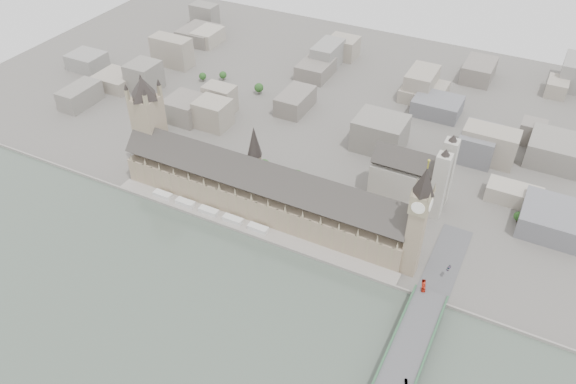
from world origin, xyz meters
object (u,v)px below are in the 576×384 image
at_px(westminster_abbey, 412,177).
at_px(car_approach, 449,268).
at_px(palace_of_westminster, 262,190).
at_px(red_bus_north, 424,286).
at_px(car_silver, 406,382).
at_px(elizabeth_tower, 419,215).
at_px(westminster_bridge, 400,372).
at_px(victoria_tower, 149,121).

bearing_deg(westminster_abbey, car_approach, -55.45).
relative_size(westminster_abbey, car_approach, 12.33).
xyz_separation_m(palace_of_westminster, red_bus_north, (155.25, -33.25, -10.91)).
bearing_deg(car_silver, car_approach, 69.39).
relative_size(elizabeth_tower, car_silver, 23.08).
height_order(car_silver, car_approach, car_approach).
distance_m(westminster_abbey, car_approach, 100.05).
xyz_separation_m(palace_of_westminster, car_approach, (167.10, -6.29, -11.65)).
relative_size(elizabeth_tower, westminster_bridge, 0.33).
xyz_separation_m(car_silver, car_approach, (-1.39, 109.92, 0.03)).
distance_m(elizabeth_tower, car_approach, 55.57).
distance_m(victoria_tower, westminster_abbey, 244.79).
height_order(westminster_abbey, car_silver, westminster_abbey).
relative_size(victoria_tower, car_silver, 21.47).
bearing_deg(palace_of_westminster, car_silver, -34.60).
bearing_deg(car_approach, car_silver, -85.05).
height_order(palace_of_westminster, westminster_bridge, palace_of_westminster).
height_order(palace_of_westminster, red_bus_north, palace_of_westminster).
bearing_deg(car_approach, palace_of_westminster, -177.93).
height_order(victoria_tower, westminster_abbey, victoria_tower).
height_order(elizabeth_tower, westminster_abbey, elizabeth_tower).
relative_size(elizabeth_tower, car_approach, 19.49).
height_order(elizabeth_tower, car_silver, elizabeth_tower).
distance_m(palace_of_westminster, westminster_bridge, 195.05).
distance_m(red_bus_north, car_silver, 84.02).
height_order(westminster_abbey, car_approach, westminster_abbey).
bearing_deg(westminster_abbey, palace_of_westminster, -145.83).
xyz_separation_m(victoria_tower, car_approach, (289.10, -12.59, -44.15)).
bearing_deg(westminster_abbey, elizabeth_tower, -72.71).
xyz_separation_m(palace_of_westminster, car_silver, (168.49, -116.21, -11.69)).
xyz_separation_m(elizabeth_tower, car_silver, (30.49, -104.51, -47.07)).
bearing_deg(westminster_abbey, red_bus_north, -67.79).
height_order(westminster_bridge, westminster_abbey, westminster_abbey).
bearing_deg(elizabeth_tower, palace_of_westminster, 175.15).
bearing_deg(elizabeth_tower, victoria_tower, 176.04).
xyz_separation_m(westminster_bridge, car_approach, (5.10, 100.91, 5.93)).
xyz_separation_m(westminster_bridge, car_silver, (6.49, -9.01, 5.89)).
bearing_deg(victoria_tower, elizabeth_tower, -3.96).
xyz_separation_m(red_bus_north, car_silver, (13.24, -82.96, -0.77)).
relative_size(elizabeth_tower, victoria_tower, 1.07).
bearing_deg(westminster_abbey, car_silver, -73.27).
distance_m(car_silver, car_approach, 109.93).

